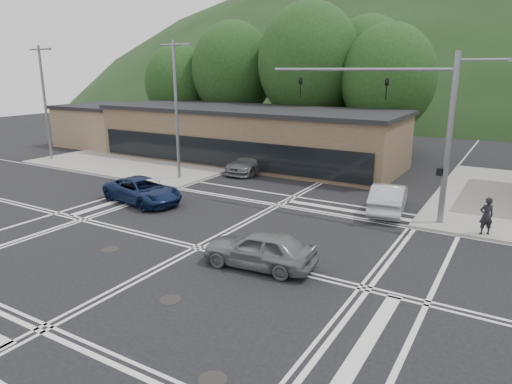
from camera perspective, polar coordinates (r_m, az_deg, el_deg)
The scene contains 19 objects.
ground at distance 19.35m, azimuth -7.34°, elevation -6.92°, with size 120.00×120.00×0.00m, color black.
sidewalk_nw at distance 39.75m, azimuth -11.18°, elevation 4.46°, with size 16.00×16.00×0.15m, color gray.
commercial_row at distance 36.86m, azimuth -1.01°, elevation 6.96°, with size 24.00×8.00×4.00m, color brown.
commercial_nw at distance 47.23m, azimuth -17.92°, elevation 7.79°, with size 8.00×7.00×3.60m, color #846B4F.
hill_north at distance 104.88m, azimuth 24.90°, elevation 9.78°, with size 252.00×126.00×140.00m, color #1C3116.
tree_n_a at distance 45.62m, azimuth -2.90°, elevation 14.99°, with size 8.00×8.00×11.75m.
tree_n_b at distance 41.74m, azimuth 6.65°, elevation 15.79°, with size 9.00×9.00×12.98m.
tree_n_c at distance 39.38m, azimuth 16.17°, elevation 13.47°, with size 7.60×7.60×10.87m.
tree_n_d at distance 48.44m, azimuth -9.64°, elevation 13.27°, with size 6.80×6.80×9.76m.
tree_n_e at distance 44.06m, azimuth 13.75°, elevation 14.59°, with size 8.40×8.40×11.98m.
streetlight_nw at distance 30.34m, azimuth -9.87°, elevation 10.79°, with size 2.50×0.25×9.00m.
streetlight_w at distance 40.41m, azimuth -24.89°, elevation 10.66°, with size 2.50×0.25×9.00m.
signal_mast_ne at distance 22.74m, azimuth 20.06°, elevation 8.80°, with size 11.65×0.30×8.00m.
car_blue_west at distance 26.11m, azimuth -13.98°, elevation 0.18°, with size 2.30×5.00×1.39m, color #0E1B40.
car_grey_center at distance 17.17m, azimuth 0.47°, elevation -7.09°, with size 1.72×4.28×1.46m, color slate.
car_queue_a at distance 24.59m, azimuth 16.23°, elevation -0.72°, with size 1.62×4.64×1.53m, color #A8ABAF.
car_queue_b at distance 34.33m, azimuth 16.20°, elevation 3.60°, with size 1.72×4.26×1.45m, color silver.
car_northbound at distance 32.95m, azimuth -0.38°, elevation 3.77°, with size 2.07×5.10×1.48m, color slate.
pedestrian at distance 22.44m, azimuth 26.85°, elevation -2.67°, with size 0.62×0.40×1.69m, color black.
Camera 1 is at (11.19, -14.03, 7.21)m, focal length 32.00 mm.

